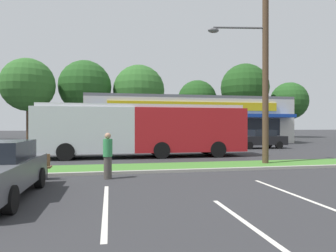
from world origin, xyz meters
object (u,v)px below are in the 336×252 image
object	(u,v)px
car_2	(189,140)
pedestrian_by_pole	(108,156)
car_3	(260,139)
bus_stop_bench	(27,166)
city_bus	(143,129)
utility_pole	(262,63)

from	to	relation	value
car_2	pedestrian_by_pole	size ratio (longest dim) A/B	2.49
car_3	bus_stop_bench	bearing A→B (deg)	37.99
city_bus	car_3	size ratio (longest dim) A/B	2.93
car_2	pedestrian_by_pole	bearing A→B (deg)	62.13
utility_pole	car_2	world-z (taller)	utility_pole
bus_stop_bench	car_2	bearing A→B (deg)	-127.97
bus_stop_bench	city_bus	bearing A→B (deg)	-124.98
city_bus	car_2	xyz separation A→B (m)	(4.27, 4.74, -0.95)
utility_pole	city_bus	distance (m)	8.07
city_bus	pedestrian_by_pole	size ratio (longest dim) A/B	7.52
city_bus	car_2	world-z (taller)	city_bus
car_2	city_bus	bearing A→B (deg)	47.96
city_bus	bus_stop_bench	bearing A→B (deg)	55.03
utility_pole	pedestrian_by_pole	size ratio (longest dim) A/B	5.53
city_bus	car_2	bearing A→B (deg)	-132.03
car_2	car_3	xyz separation A→B (m)	(6.41, 0.38, -0.01)
bus_stop_bench	pedestrian_by_pole	size ratio (longest dim) A/B	0.94
utility_pole	bus_stop_bench	bearing A→B (deg)	-168.72
car_3	pedestrian_by_pole	size ratio (longest dim) A/B	2.57
bus_stop_bench	utility_pole	bearing A→B (deg)	-168.72
utility_pole	pedestrian_by_pole	bearing A→B (deg)	-162.83
car_3	pedestrian_by_pole	xyz separation A→B (m)	(-12.81, -12.48, 0.05)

